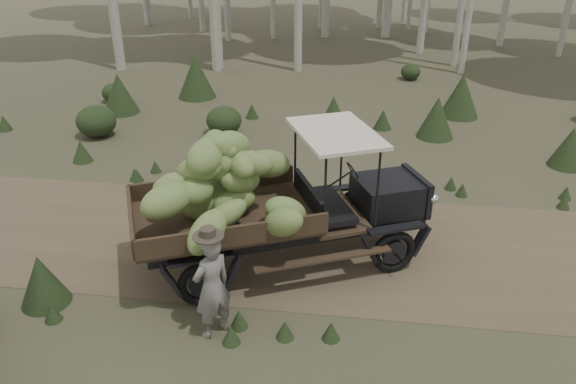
{
  "coord_description": "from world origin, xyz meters",
  "views": [
    {
      "loc": [
        -0.7,
        -8.84,
        5.53
      ],
      "look_at": [
        -1.83,
        -0.57,
        1.35
      ],
      "focal_mm": 35.0,
      "sensor_mm": 36.0,
      "label": 1
    }
  ],
  "objects": [
    {
      "name": "ground",
      "position": [
        0.0,
        0.0,
        0.0
      ],
      "size": [
        120.0,
        120.0,
        0.0
      ],
      "primitive_type": "plane",
      "color": "#473D2B",
      "rests_on": "ground"
    },
    {
      "name": "dirt_track",
      "position": [
        0.0,
        0.0,
        0.0
      ],
      "size": [
        70.0,
        4.0,
        0.01
      ],
      "primitive_type": "cube",
      "color": "brown",
      "rests_on": "ground"
    },
    {
      "name": "banana_truck",
      "position": [
        -2.37,
        -0.85,
        1.49
      ],
      "size": [
        5.29,
        3.68,
        2.61
      ],
      "rotation": [
        0.0,
        0.0,
        0.42
      ],
      "color": "black",
      "rests_on": "ground"
    },
    {
      "name": "farmer",
      "position": [
        -2.62,
        -2.61,
        0.84
      ],
      "size": [
        0.68,
        0.7,
        1.77
      ],
      "rotation": [
        0.0,
        0.0,
        3.99
      ],
      "color": "#625D59",
      "rests_on": "ground"
    },
    {
      "name": "undergrowth",
      "position": [
        -0.63,
        0.92,
        0.52
      ],
      "size": [
        23.74,
        20.47,
        1.39
      ],
      "color": "#233319",
      "rests_on": "ground"
    }
  ]
}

